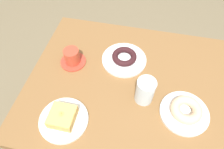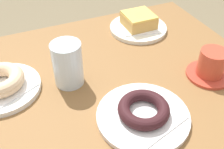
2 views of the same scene
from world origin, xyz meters
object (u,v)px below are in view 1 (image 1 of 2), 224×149
at_px(plate_sugar_ring, 184,113).
at_px(water_glass, 145,91).
at_px(plate_glazed_square, 64,120).
at_px(plate_chocolate_ring, 124,60).
at_px(donut_sugar_ring, 186,110).
at_px(donut_chocolate_ring, 124,56).
at_px(coffee_cup, 72,57).
at_px(donut_glazed_square, 62,116).

distance_m(plate_sugar_ring, water_glass, 0.18).
xyz_separation_m(plate_glazed_square, plate_chocolate_ring, (0.18, 0.36, -0.00)).
relative_size(donut_sugar_ring, donut_chocolate_ring, 1.05).
bearing_deg(plate_sugar_ring, donut_chocolate_ring, 141.69).
bearing_deg(plate_chocolate_ring, donut_chocolate_ring, 0.00).
distance_m(donut_chocolate_ring, coffee_cup, 0.25).
relative_size(donut_sugar_ring, plate_glazed_square, 0.64).
bearing_deg(donut_glazed_square, donut_chocolate_ring, 63.77).
distance_m(plate_glazed_square, plate_chocolate_ring, 0.40).
height_order(water_glass, coffee_cup, water_glass).
relative_size(plate_chocolate_ring, donut_chocolate_ring, 1.82).
distance_m(donut_sugar_ring, plate_chocolate_ring, 0.37).
height_order(donut_sugar_ring, plate_chocolate_ring, donut_sugar_ring).
relative_size(plate_sugar_ring, coffee_cup, 1.61).
distance_m(donut_sugar_ring, plate_glazed_square, 0.49).
bearing_deg(plate_chocolate_ring, water_glass, -58.25).
xyz_separation_m(donut_chocolate_ring, coffee_cup, (-0.24, -0.06, 0.01)).
bearing_deg(water_glass, donut_chocolate_ring, 121.75).
bearing_deg(coffee_cup, plate_glazed_square, -78.11).
height_order(plate_glazed_square, plate_chocolate_ring, same).
height_order(donut_sugar_ring, plate_glazed_square, donut_sugar_ring).
bearing_deg(water_glass, plate_glazed_square, -150.28).
height_order(plate_sugar_ring, plate_chocolate_ring, plate_sugar_ring).
distance_m(donut_chocolate_ring, water_glass, 0.23).
height_order(donut_chocolate_ring, water_glass, water_glass).
relative_size(donut_sugar_ring, donut_glazed_square, 1.28).
distance_m(donut_sugar_ring, water_glass, 0.18).
bearing_deg(plate_glazed_square, donut_sugar_ring, 15.85).
bearing_deg(coffee_cup, donut_chocolate_ring, 14.75).
xyz_separation_m(water_glass, coffee_cup, (-0.36, 0.13, -0.02)).
bearing_deg(donut_sugar_ring, water_glass, 167.85).
bearing_deg(plate_glazed_square, donut_chocolate_ring, 63.77).
bearing_deg(water_glass, donut_sugar_ring, -12.15).
height_order(plate_glazed_square, coffee_cup, coffee_cup).
bearing_deg(donut_glazed_square, donut_sugar_ring, 15.85).
relative_size(donut_sugar_ring, coffee_cup, 1.02).
distance_m(donut_glazed_square, water_glass, 0.34).
distance_m(plate_glazed_square, water_glass, 0.35).
bearing_deg(donut_chocolate_ring, donut_glazed_square, -116.23).
distance_m(plate_chocolate_ring, coffee_cup, 0.25).
height_order(donut_sugar_ring, donut_chocolate_ring, donut_sugar_ring).
bearing_deg(donut_glazed_square, plate_chocolate_ring, 63.77).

